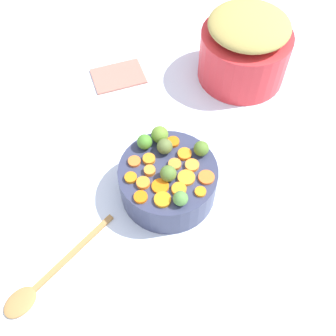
# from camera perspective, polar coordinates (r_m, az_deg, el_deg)

# --- Properties ---
(tabletop) EXTENTS (2.40, 2.40, 0.02)m
(tabletop) POSITION_cam_1_polar(r_m,az_deg,el_deg) (0.99, 1.40, -6.26)
(tabletop) COLOR white
(tabletop) RESTS_ON ground
(serving_bowl_carrots) EXTENTS (0.23, 0.23, 0.10)m
(serving_bowl_carrots) POSITION_cam_1_polar(r_m,az_deg,el_deg) (0.96, 0.00, -1.90)
(serving_bowl_carrots) COLOR #313652
(serving_bowl_carrots) RESTS_ON tabletop
(metal_pot) EXTENTS (0.25, 0.25, 0.15)m
(metal_pot) POSITION_cam_1_polar(r_m,az_deg,el_deg) (1.23, 10.58, 15.30)
(metal_pot) COLOR red
(metal_pot) RESTS_ON tabletop
(stuffing_mound) EXTENTS (0.22, 0.22, 0.06)m
(stuffing_mound) POSITION_cam_1_polar(r_m,az_deg,el_deg) (1.16, 11.40, 19.10)
(stuffing_mound) COLOR #AA984D
(stuffing_mound) RESTS_ON metal_pot
(carrot_slice_0) EXTENTS (0.05, 0.05, 0.01)m
(carrot_slice_0) POSITION_cam_1_polar(r_m,az_deg,el_deg) (0.90, 2.60, -1.39)
(carrot_slice_0) COLOR orange
(carrot_slice_0) RESTS_ON serving_bowl_carrots
(carrot_slice_1) EXTENTS (0.04, 0.04, 0.01)m
(carrot_slice_1) POSITION_cam_1_polar(r_m,az_deg,el_deg) (0.92, 0.96, 0.53)
(carrot_slice_1) COLOR orange
(carrot_slice_1) RESTS_ON serving_bowl_carrots
(carrot_slice_2) EXTENTS (0.04, 0.04, 0.01)m
(carrot_slice_2) POSITION_cam_1_polar(r_m,az_deg,el_deg) (0.93, -4.76, 0.93)
(carrot_slice_2) COLOR orange
(carrot_slice_2) RESTS_ON serving_bowl_carrots
(carrot_slice_3) EXTENTS (0.04, 0.04, 0.01)m
(carrot_slice_3) POSITION_cam_1_polar(r_m,az_deg,el_deg) (0.89, 4.58, -3.35)
(carrot_slice_3) COLOR orange
(carrot_slice_3) RESTS_ON serving_bowl_carrots
(carrot_slice_4) EXTENTS (0.04, 0.04, 0.01)m
(carrot_slice_4) POSITION_cam_1_polar(r_m,az_deg,el_deg) (0.90, -3.52, -2.12)
(carrot_slice_4) COLOR orange
(carrot_slice_4) RESTS_ON serving_bowl_carrots
(carrot_slice_5) EXTENTS (0.04, 0.04, 0.01)m
(carrot_slice_5) POSITION_cam_1_polar(r_m,az_deg,el_deg) (0.91, -2.60, -0.38)
(carrot_slice_5) COLOR orange
(carrot_slice_5) RESTS_ON serving_bowl_carrots
(carrot_slice_6) EXTENTS (0.04, 0.04, 0.01)m
(carrot_slice_6) POSITION_cam_1_polar(r_m,az_deg,el_deg) (0.96, 0.73, 3.70)
(carrot_slice_6) COLOR orange
(carrot_slice_6) RESTS_ON serving_bowl_carrots
(carrot_slice_7) EXTENTS (0.05, 0.05, 0.01)m
(carrot_slice_7) POSITION_cam_1_polar(r_m,az_deg,el_deg) (0.89, -1.09, -2.59)
(carrot_slice_7) COLOR orange
(carrot_slice_7) RESTS_ON serving_bowl_carrots
(carrot_slice_8) EXTENTS (0.05, 0.05, 0.01)m
(carrot_slice_8) POSITION_cam_1_polar(r_m,az_deg,el_deg) (0.94, 2.35, 1.97)
(carrot_slice_8) COLOR orange
(carrot_slice_8) RESTS_ON serving_bowl_carrots
(carrot_slice_9) EXTENTS (0.04, 0.04, 0.01)m
(carrot_slice_9) POSITION_cam_1_polar(r_m,az_deg,el_deg) (0.92, 3.40, 0.36)
(carrot_slice_9) COLOR orange
(carrot_slice_9) RESTS_ON serving_bowl_carrots
(carrot_slice_10) EXTENTS (0.03, 0.03, 0.01)m
(carrot_slice_10) POSITION_cam_1_polar(r_m,az_deg,el_deg) (0.93, -2.69, 1.26)
(carrot_slice_10) COLOR orange
(carrot_slice_10) RESTS_ON serving_bowl_carrots
(carrot_slice_11) EXTENTS (0.04, 0.04, 0.01)m
(carrot_slice_11) POSITION_cam_1_polar(r_m,az_deg,el_deg) (0.91, -5.27, -1.36)
(carrot_slice_11) COLOR orange
(carrot_slice_11) RESTS_ON serving_bowl_carrots
(carrot_slice_12) EXTENTS (0.05, 0.05, 0.01)m
(carrot_slice_12) POSITION_cam_1_polar(r_m,az_deg,el_deg) (0.88, -0.87, -4.37)
(carrot_slice_12) COLOR orange
(carrot_slice_12) RESTS_ON serving_bowl_carrots
(carrot_slice_13) EXTENTS (0.04, 0.04, 0.01)m
(carrot_slice_13) POSITION_cam_1_polar(r_m,az_deg,el_deg) (0.88, -3.87, -4.11)
(carrot_slice_13) COLOR orange
(carrot_slice_13) RESTS_ON serving_bowl_carrots
(carrot_slice_14) EXTENTS (0.04, 0.04, 0.01)m
(carrot_slice_14) POSITION_cam_1_polar(r_m,az_deg,el_deg) (0.89, 1.55, -2.94)
(carrot_slice_14) COLOR orange
(carrot_slice_14) RESTS_ON serving_bowl_carrots
(carrot_slice_15) EXTENTS (0.05, 0.05, 0.01)m
(carrot_slice_15) POSITION_cam_1_polar(r_m,az_deg,el_deg) (0.91, 5.42, -1.32)
(carrot_slice_15) COLOR orange
(carrot_slice_15) RESTS_ON serving_bowl_carrots
(brussels_sprout_0) EXTENTS (0.04, 0.04, 0.04)m
(brussels_sprout_0) POSITION_cam_1_polar(r_m,az_deg,el_deg) (0.89, 0.17, -0.69)
(brussels_sprout_0) COLOR #50742D
(brussels_sprout_0) RESTS_ON serving_bowl_carrots
(brussels_sprout_1) EXTENTS (0.03, 0.03, 0.03)m
(brussels_sprout_1) POSITION_cam_1_polar(r_m,az_deg,el_deg) (0.86, 1.78, -4.30)
(brussels_sprout_1) COLOR #50873C
(brussels_sprout_1) RESTS_ON serving_bowl_carrots
(brussels_sprout_2) EXTENTS (0.04, 0.04, 0.04)m
(brussels_sprout_2) POSITION_cam_1_polar(r_m,az_deg,el_deg) (0.94, 4.70, 2.74)
(brussels_sprout_2) COLOR #507528
(brussels_sprout_2) RESTS_ON serving_bowl_carrots
(brussels_sprout_3) EXTENTS (0.04, 0.04, 0.04)m
(brussels_sprout_3) POSITION_cam_1_polar(r_m,az_deg,el_deg) (0.95, -3.30, 3.70)
(brussels_sprout_3) COLOR #48872B
(brussels_sprout_3) RESTS_ON serving_bowl_carrots
(brussels_sprout_4) EXTENTS (0.04, 0.04, 0.04)m
(brussels_sprout_4) POSITION_cam_1_polar(r_m,az_deg,el_deg) (0.95, -1.17, 4.72)
(brussels_sprout_4) COLOR olive
(brussels_sprout_4) RESTS_ON serving_bowl_carrots
(brussels_sprout_5) EXTENTS (0.04, 0.04, 0.04)m
(brussels_sprout_5) POSITION_cam_1_polar(r_m,az_deg,el_deg) (0.94, -0.47, 3.06)
(brussels_sprout_5) COLOR #586B34
(brussels_sprout_5) RESTS_ON serving_bowl_carrots
(wooden_spoon) EXTENTS (0.30, 0.10, 0.01)m
(wooden_spoon) POSITION_cam_1_polar(r_m,az_deg,el_deg) (0.94, -17.71, -15.39)
(wooden_spoon) COLOR #A97B44
(wooden_spoon) RESTS_ON tabletop
(dish_towel) EXTENTS (0.18, 0.15, 0.01)m
(dish_towel) POSITION_cam_1_polar(r_m,az_deg,el_deg) (1.26, -7.01, 12.71)
(dish_towel) COLOR #AE6D5E
(dish_towel) RESTS_ON tabletop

